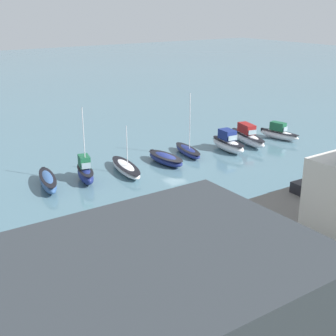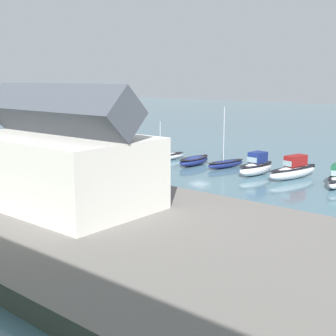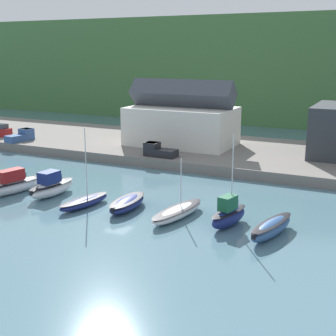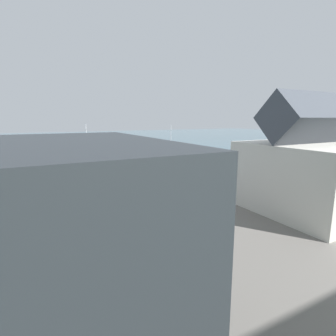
% 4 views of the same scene
% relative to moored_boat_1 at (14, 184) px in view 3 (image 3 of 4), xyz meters
% --- Properties ---
extents(ground_plane, '(320.00, 320.00, 0.00)m').
position_rel_moored_boat_1_xyz_m(ground_plane, '(13.27, 1.01, -1.05)').
color(ground_plane, slate).
extents(hillside_backdrop, '(240.00, 78.59, 23.48)m').
position_rel_moored_boat_1_xyz_m(hillside_backdrop, '(13.27, 99.33, 10.69)').
color(hillside_backdrop, '#42703D').
rests_on(hillside_backdrop, ground_plane).
extents(quay_promenade, '(118.12, 23.34, 1.35)m').
position_rel_moored_boat_1_xyz_m(quay_promenade, '(13.27, 28.67, -0.37)').
color(quay_promenade, slate).
rests_on(quay_promenade, ground_plane).
extents(harbor_clubhouse, '(16.65, 9.94, 10.27)m').
position_rel_moored_boat_1_xyz_m(harbor_clubhouse, '(8.16, 28.26, 3.99)').
color(harbor_clubhouse, silver).
rests_on(harbor_clubhouse, quay_promenade).
extents(moored_boat_1, '(3.69, 8.64, 2.83)m').
position_rel_moored_boat_1_xyz_m(moored_boat_1, '(0.00, 0.00, 0.00)').
color(moored_boat_1, silver).
rests_on(moored_boat_1, ground_plane).
extents(moored_boat_2, '(2.73, 6.60, 2.89)m').
position_rel_moored_boat_1_xyz_m(moored_boat_2, '(4.53, 1.01, 0.03)').
color(moored_boat_2, white).
rests_on(moored_boat_2, ground_plane).
extents(moored_boat_3, '(3.04, 6.79, 8.26)m').
position_rel_moored_boat_1_xyz_m(moored_boat_3, '(10.11, -0.59, -0.48)').
color(moored_boat_3, navy).
rests_on(moored_boat_3, ground_plane).
extents(moored_boat_4, '(2.60, 6.42, 1.20)m').
position_rel_moored_boat_1_xyz_m(moored_boat_4, '(14.52, 0.71, -0.40)').
color(moored_boat_4, navy).
rests_on(moored_boat_4, ground_plane).
extents(moored_boat_5, '(3.33, 8.16, 5.83)m').
position_rel_moored_boat_1_xyz_m(moored_boat_5, '(20.20, 0.70, -0.48)').
color(moored_boat_5, white).
rests_on(moored_boat_5, ground_plane).
extents(moored_boat_6, '(2.71, 5.46, 8.57)m').
position_rel_moored_boat_1_xyz_m(moored_boat_6, '(25.40, 0.71, 0.08)').
color(moored_boat_6, navy).
rests_on(moored_boat_6, ground_plane).
extents(moored_boat_7, '(3.07, 7.20, 1.42)m').
position_rel_moored_boat_1_xyz_m(moored_boat_7, '(29.55, 0.11, -0.29)').
color(moored_boat_7, '#33568E').
rests_on(moored_boat_7, ground_plane).
extents(parked_car_2, '(4.33, 2.13, 2.16)m').
position_rel_moored_boat_1_xyz_m(parked_car_2, '(-23.54, 21.30, 1.22)').
color(parked_car_2, maroon).
rests_on(parked_car_2, quay_promenade).
extents(pickup_truck_0, '(4.78, 2.11, 1.90)m').
position_rel_moored_boat_1_xyz_m(pickup_truck_0, '(8.69, 19.09, 1.12)').
color(pickup_truck_0, black).
rests_on(pickup_truck_0, quay_promenade).
extents(pickup_truck_1, '(2.62, 4.96, 1.90)m').
position_rel_moored_boat_1_xyz_m(pickup_truck_1, '(-17.08, 19.77, 1.12)').
color(pickup_truck_1, '#2D4C84').
rests_on(pickup_truck_1, quay_promenade).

